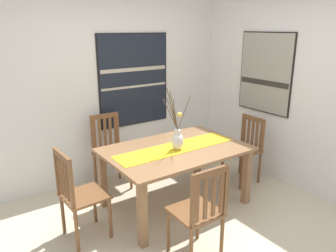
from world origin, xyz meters
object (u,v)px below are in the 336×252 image
Objects in this scene: chair_2 at (110,150)px; painting_on_side_wall at (265,73)px; chair_3 at (78,193)px; centerpiece_vase at (177,138)px; painting_on_back_wall at (134,80)px; chair_1 at (245,147)px; dining_table at (176,156)px; chair_0 at (199,211)px.

chair_2 is 0.90× the size of painting_on_side_wall.
chair_2 is 2.39m from painting_on_side_wall.
chair_3 is 0.88× the size of painting_on_side_wall.
centerpiece_vase is 0.55× the size of painting_on_back_wall.
painting_on_side_wall reaches higher than chair_3.
centerpiece_vase is at bearing -177.78° from chair_1.
painting_on_side_wall reaches higher than dining_table.
chair_3 is (-1.19, 0.01, -0.13)m from dining_table.
centerpiece_vase is at bearing -97.08° from painting_on_back_wall.
dining_table is 1.69× the size of chair_0.
chair_1 is (1.21, 0.05, -0.38)m from centerpiece_vase.
centerpiece_vase is at bearing -175.24° from painting_on_side_wall.
dining_table is at bearing -177.29° from painting_on_side_wall.
painting_on_side_wall is (1.46, -1.14, 0.12)m from painting_on_back_wall.
chair_2 is (-0.41, 0.97, -0.36)m from centerpiece_vase.
painting_on_side_wall is (2.79, 0.07, 0.97)m from chair_3.
centerpiece_vase reaches higher than chair_3.
painting_on_back_wall is (1.33, 1.20, 0.86)m from chair_3.
chair_1 is at bearing -167.83° from painting_on_side_wall.
centerpiece_vase is 1.73m from painting_on_side_wall.
chair_1 is at bearing -49.31° from painting_on_back_wall.
painting_on_back_wall is at bearing 83.49° from dining_table.
chair_2 is (-0.43, 0.92, -0.12)m from dining_table.
centerpiece_vase is 1.12m from chair_2.
dining_table is 1.42m from painting_on_back_wall.
dining_table is 2.29× the size of centerpiece_vase.
chair_1 is 1.83m from painting_on_back_wall.
centerpiece_vase reaches higher than chair_1.
chair_2 is at bearing 150.14° from chair_1.
chair_1 is 2.38m from chair_3.
chair_2 is at bearing 112.67° from centerpiece_vase.
painting_on_back_wall is at bearing 27.58° from chair_2.
centerpiece_vase is 1.01m from chair_0.
centerpiece_vase is at bearing -67.33° from chair_2.
dining_table is at bearing 179.43° from chair_1.
painting_on_back_wall reaches higher than centerpiece_vase.
chair_1 is (1.59, 0.91, -0.01)m from chair_0.
chair_1 is 1.86m from chair_2.
painting_on_back_wall is (0.16, 1.27, 0.49)m from centerpiece_vase.
chair_3 is 2.95m from painting_on_side_wall.
chair_0 is 0.97× the size of chair_2.
dining_table is 1.65× the size of chair_2.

